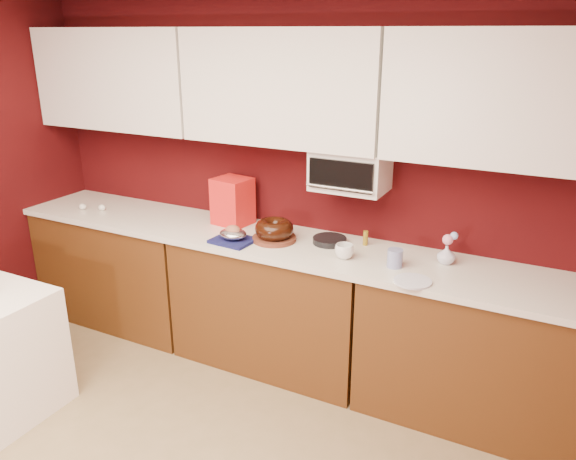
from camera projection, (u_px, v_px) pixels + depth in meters
The scene contains 27 objects.
wall_back at pixel (295, 176), 3.79m from camera, with size 4.00×0.02×2.50m, color #3D0809.
base_cabinet_left at pixel (125, 268), 4.38m from camera, with size 1.31×0.58×0.86m, color #542E10.
base_cabinet_center at pixel (274, 304), 3.80m from camera, with size 1.31×0.58×0.86m, color #542E10.
base_cabinet_right at pixel (477, 353), 3.23m from camera, with size 1.31×0.58×0.86m, color #542E10.
countertop at pixel (274, 242), 3.65m from camera, with size 4.00×0.62×0.04m, color silver.
upper_cabinet_left at pixel (119, 79), 4.02m from camera, with size 1.31×0.33×0.70m, color white.
upper_cabinet_center at pixel (284, 87), 3.45m from camera, with size 1.31×0.33×0.70m, color white.
upper_cabinet_right at pixel (514, 99), 2.87m from camera, with size 1.31×0.33×0.70m, color white.
toaster_oven at pixel (351, 170), 3.43m from camera, with size 0.45×0.30×0.25m, color white.
toaster_oven_door at pixel (341, 176), 3.30m from camera, with size 0.40×0.02×0.18m, color black.
toaster_oven_handle at pixel (339, 189), 3.31m from camera, with size 0.02×0.02×0.42m, color silver.
cake_base at pixel (274, 239), 3.62m from camera, with size 0.28×0.28×0.03m, color brown.
bundt_cake at pixel (274, 229), 3.59m from camera, with size 0.25×0.25×0.10m, color black.
navy_towel at pixel (233, 240), 3.60m from camera, with size 0.26×0.22×0.02m, color #13164A.
foil_ham_nest at pixel (233, 234), 3.58m from camera, with size 0.18×0.15×0.07m, color silver.
roasted_ham at pixel (233, 230), 3.57m from camera, with size 0.10×0.08×0.06m, color #A6644C.
pandoro_box at pixel (233, 201), 3.89m from camera, with size 0.24×0.22×0.32m, color red.
dark_pan at pixel (330, 240), 3.57m from camera, with size 0.22×0.22×0.04m, color black.
coffee_mug at pixel (344, 250), 3.32m from camera, with size 0.10×0.10×0.11m, color white.
blue_jar at pixel (395, 258), 3.20m from camera, with size 0.09×0.09×0.11m, color navy.
flower_vase at pixel (446, 253), 3.25m from camera, with size 0.08×0.08×0.13m, color silver.
flower_pink at pixel (448, 240), 3.22m from camera, with size 0.06×0.06×0.06m, color pink.
flower_blue at pixel (454, 236), 3.21m from camera, with size 0.05×0.05×0.05m, color #9CB3FA.
china_plate at pixel (413, 281), 3.02m from camera, with size 0.21×0.21×0.01m, color white.
amber_bottle at pixel (365, 238), 3.53m from camera, with size 0.03×0.03×0.09m, color olive.
egg_left at pixel (83, 207), 4.24m from camera, with size 0.06×0.05×0.05m, color silver.
egg_right at pixel (102, 208), 4.22m from camera, with size 0.06×0.05×0.05m, color white.
Camera 1 is at (1.65, -1.05, 2.18)m, focal length 35.00 mm.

